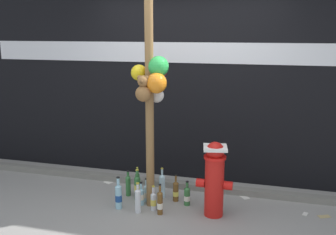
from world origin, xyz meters
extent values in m
plane|color=gray|center=(0.00, 0.00, 0.00)|extent=(14.00, 14.00, 0.00)
cube|color=black|center=(0.00, 1.51, 1.75)|extent=(10.00, 0.20, 3.49)
cube|color=silver|center=(-0.49, 1.40, 1.75)|extent=(4.79, 0.01, 0.27)
cube|color=slate|center=(0.00, 1.02, 0.04)|extent=(8.00, 0.12, 0.08)
cylinder|color=olive|center=(-0.21, 0.43, 1.44)|extent=(0.09, 0.09, 2.87)
sphere|color=green|center=(-0.11, 0.44, 1.65)|extent=(0.23, 0.23, 0.23)
sphere|color=red|center=(-0.13, 0.52, 1.62)|extent=(0.22, 0.22, 0.22)
sphere|color=orange|center=(-0.10, 0.35, 1.48)|extent=(0.23, 0.23, 0.23)
sphere|color=yellow|center=(-0.35, 0.49, 1.57)|extent=(0.19, 0.19, 0.19)
sphere|color=brown|center=(-0.23, 0.29, 1.36)|extent=(0.18, 0.18, 0.18)
sphere|color=brown|center=(-0.23, 0.29, 1.50)|extent=(0.13, 0.13, 0.13)
sphere|color=brown|center=(-0.27, 0.29, 1.54)|extent=(0.05, 0.05, 0.05)
sphere|color=brown|center=(-0.19, 0.29, 1.54)|extent=(0.05, 0.05, 0.05)
sphere|color=brown|center=(-0.23, 0.24, 1.50)|extent=(0.04, 0.04, 0.04)
sphere|color=silver|center=(-0.17, 0.56, 1.31)|extent=(0.17, 0.17, 0.17)
sphere|color=silver|center=(-0.17, 0.56, 1.44)|extent=(0.12, 0.12, 0.12)
sphere|color=silver|center=(-0.21, 0.56, 1.47)|extent=(0.05, 0.05, 0.05)
sphere|color=silver|center=(-0.13, 0.56, 1.47)|extent=(0.05, 0.05, 0.05)
sphere|color=#9D9992|center=(-0.17, 0.50, 1.44)|extent=(0.04, 0.04, 0.04)
cylinder|color=red|center=(0.55, 0.37, 0.33)|extent=(0.21, 0.21, 0.67)
cylinder|color=red|center=(0.55, 0.37, 0.68)|extent=(0.24, 0.24, 0.03)
sphere|color=red|center=(0.55, 0.37, 0.75)|extent=(0.20, 0.20, 0.20)
cylinder|color=red|center=(0.40, 0.37, 0.37)|extent=(0.10, 0.10, 0.10)
cylinder|color=red|center=(0.71, 0.37, 0.37)|extent=(0.10, 0.10, 0.10)
cube|color=white|center=(0.55, 0.37, 0.79)|extent=(0.30, 0.30, 0.03)
cylinder|color=#93CCE0|center=(-0.32, 0.40, 0.09)|extent=(0.07, 0.07, 0.18)
cone|color=#93CCE0|center=(-0.32, 0.40, 0.20)|extent=(0.07, 0.07, 0.03)
cylinder|color=#93CCE0|center=(-0.32, 0.40, 0.24)|extent=(0.03, 0.03, 0.06)
cylinder|color=silver|center=(-0.32, 0.40, 0.10)|extent=(0.07, 0.07, 0.07)
cylinder|color=black|center=(-0.32, 0.40, 0.28)|extent=(0.03, 0.03, 0.01)
cylinder|color=brown|center=(-0.03, 0.23, 0.13)|extent=(0.06, 0.06, 0.25)
cone|color=brown|center=(-0.03, 0.23, 0.27)|extent=(0.06, 0.06, 0.03)
cylinder|color=brown|center=(-0.03, 0.23, 0.31)|extent=(0.03, 0.03, 0.07)
cylinder|color=silver|center=(-0.03, 0.23, 0.10)|extent=(0.06, 0.06, 0.07)
cylinder|color=black|center=(-0.03, 0.23, 0.36)|extent=(0.03, 0.03, 0.01)
cylinder|color=brown|center=(0.05, 0.61, 0.11)|extent=(0.07, 0.07, 0.23)
cone|color=brown|center=(0.05, 0.61, 0.24)|extent=(0.07, 0.07, 0.03)
cylinder|color=brown|center=(0.05, 0.61, 0.29)|extent=(0.03, 0.03, 0.07)
cylinder|color=#D8C64C|center=(0.05, 0.61, 0.10)|extent=(0.07, 0.07, 0.06)
cylinder|color=black|center=(0.05, 0.61, 0.34)|extent=(0.03, 0.03, 0.01)
cylinder|color=#337038|center=(-0.41, 0.52, 0.14)|extent=(0.08, 0.08, 0.28)
cone|color=#337038|center=(-0.41, 0.52, 0.30)|extent=(0.08, 0.08, 0.03)
cylinder|color=#337038|center=(-0.41, 0.52, 0.34)|extent=(0.03, 0.03, 0.07)
cylinder|color=#D8C64C|center=(-0.41, 0.52, 0.15)|extent=(0.08, 0.08, 0.08)
cylinder|color=gold|center=(-0.41, 0.52, 0.39)|extent=(0.04, 0.04, 0.01)
cylinder|color=#B2DBEA|center=(-0.29, 0.51, 0.10)|extent=(0.06, 0.06, 0.19)
cone|color=#B2DBEA|center=(-0.29, 0.51, 0.21)|extent=(0.06, 0.06, 0.03)
cylinder|color=#B2DBEA|center=(-0.29, 0.51, 0.25)|extent=(0.03, 0.03, 0.06)
cylinder|color=silver|center=(-0.29, 0.51, 0.09)|extent=(0.07, 0.07, 0.07)
cylinder|color=black|center=(-0.29, 0.51, 0.29)|extent=(0.03, 0.03, 0.01)
cylinder|color=silver|center=(-0.29, 0.20, 0.13)|extent=(0.07, 0.07, 0.26)
cone|color=silver|center=(-0.29, 0.20, 0.28)|extent=(0.07, 0.07, 0.03)
cylinder|color=silver|center=(-0.29, 0.20, 0.32)|extent=(0.03, 0.03, 0.06)
cylinder|color=gold|center=(-0.29, 0.20, 0.35)|extent=(0.04, 0.04, 0.01)
cylinder|color=#337038|center=(-0.44, 0.62, 0.14)|extent=(0.06, 0.06, 0.28)
cone|color=#337038|center=(-0.44, 0.62, 0.30)|extent=(0.06, 0.06, 0.02)
cylinder|color=#337038|center=(-0.44, 0.62, 0.34)|extent=(0.02, 0.02, 0.06)
cylinder|color=gold|center=(-0.44, 0.62, 0.38)|extent=(0.03, 0.03, 0.01)
cylinder|color=#337038|center=(-0.56, 0.61, 0.12)|extent=(0.06, 0.06, 0.24)
cone|color=#337038|center=(-0.56, 0.61, 0.26)|extent=(0.06, 0.06, 0.03)
cylinder|color=#337038|center=(-0.56, 0.61, 0.29)|extent=(0.03, 0.03, 0.05)
cylinder|color=black|center=(-0.56, 0.61, 0.32)|extent=(0.03, 0.03, 0.01)
cylinder|color=#B2DBEA|center=(-0.14, 0.68, 0.14)|extent=(0.07, 0.07, 0.27)
cone|color=#B2DBEA|center=(-0.14, 0.68, 0.28)|extent=(0.07, 0.07, 0.03)
cylinder|color=#B2DBEA|center=(-0.14, 0.68, 0.34)|extent=(0.03, 0.03, 0.07)
cylinder|color=gold|center=(-0.14, 0.68, 0.38)|extent=(0.03, 0.03, 0.01)
cylinder|color=#337038|center=(0.21, 0.54, 0.10)|extent=(0.07, 0.07, 0.20)
cone|color=#337038|center=(0.21, 0.54, 0.22)|extent=(0.07, 0.07, 0.03)
cylinder|color=#337038|center=(0.21, 0.54, 0.26)|extent=(0.03, 0.03, 0.06)
cylinder|color=silver|center=(0.21, 0.54, 0.09)|extent=(0.07, 0.07, 0.06)
cylinder|color=black|center=(0.21, 0.54, 0.29)|extent=(0.04, 0.04, 0.01)
cylinder|color=#93CCE0|center=(-0.54, 0.24, 0.13)|extent=(0.08, 0.08, 0.27)
cone|color=#93CCE0|center=(-0.54, 0.24, 0.28)|extent=(0.08, 0.08, 0.03)
cylinder|color=#93CCE0|center=(-0.54, 0.24, 0.34)|extent=(0.04, 0.04, 0.08)
cylinder|color=#1E478C|center=(-0.54, 0.24, 0.13)|extent=(0.08, 0.08, 0.08)
cylinder|color=black|center=(-0.54, 0.24, 0.38)|extent=(0.04, 0.04, 0.01)
cylinder|color=silver|center=(-0.13, 0.30, 0.10)|extent=(0.07, 0.07, 0.19)
cone|color=silver|center=(-0.13, 0.30, 0.21)|extent=(0.07, 0.07, 0.03)
cylinder|color=silver|center=(-0.13, 0.30, 0.25)|extent=(0.03, 0.03, 0.07)
cylinder|color=#D8C64C|center=(-0.13, 0.30, 0.10)|extent=(0.07, 0.07, 0.07)
cylinder|color=gold|center=(-0.13, 0.30, 0.29)|extent=(0.03, 0.03, 0.01)
cube|color=tan|center=(1.76, 0.65, 0.00)|extent=(0.15, 0.12, 0.01)
cube|color=silver|center=(1.56, 0.66, 0.00)|extent=(0.08, 0.11, 0.01)
cube|color=silver|center=(0.86, 0.94, 0.00)|extent=(0.14, 0.14, 0.01)
cube|color=silver|center=(-0.99, 0.95, 0.00)|extent=(0.15, 0.13, 0.01)
camera|label=1|loc=(1.12, -3.66, 2.03)|focal=41.50mm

